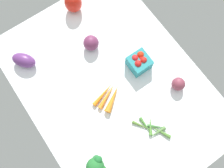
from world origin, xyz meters
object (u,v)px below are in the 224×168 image
Objects in this scene: okra_pile at (153,128)px; berry_basket at (139,62)px; broccoli_head at (96,166)px; red_onion_center at (91,43)px; carrot_bunch at (109,97)px; bell_pepper_red at (73,3)px; eggplant at (24,60)px; red_onion_near_basket at (178,84)px.

berry_basket reaches higher than okra_pile.
okra_pile is at bearing -24.42° from berry_basket.
red_onion_center is at bearing 148.93° from broccoli_head.
carrot_bunch is 1.46× the size of bell_pepper_red.
eggplant is at bearing -147.96° from carrot_bunch.
red_onion_center is 0.70× the size of bell_pepper_red.
carrot_bunch reaches higher than okra_pile.
berry_basket is at bearing 122.63° from broccoli_head.
bell_pepper_red is 1.13× the size of berry_basket.
eggplant is 71.00cm from red_onion_near_basket.
berry_basket is 0.78× the size of broccoli_head.
broccoli_head is at bearing -31.07° from red_onion_center.
eggplant is at bearing -109.33° from red_onion_center.
berry_basket is at bearing -155.13° from red_onion_near_basket.
broccoli_head reaches higher than bell_pepper_red.
red_onion_center is at bearing 32.04° from eggplant.
bell_pepper_red is 76.07cm from broccoli_head.
red_onion_near_basket is 0.52× the size of broccoli_head.
red_onion_center is 22.55cm from bell_pepper_red.
berry_basket is at bearing 15.27° from eggplant.
broccoli_head reaches higher than red_onion_near_basket.
okra_pile is at bearing 18.98° from carrot_bunch.
broccoli_head is (46.68, -28.13, 3.85)cm from red_onion_center.
red_onion_center is (-25.56, 7.45, 2.37)cm from carrot_bunch.
okra_pile is 30.16cm from berry_basket.
eggplant is at bearing -178.08° from broccoli_head.
berry_basket is at bearing 155.58° from okra_pile.
red_onion_near_basket is (60.82, 16.70, -2.13)cm from bell_pepper_red.
red_onion_near_basket is (49.30, 51.10, -0.18)cm from eggplant.
bell_pepper_red is 0.88× the size of broccoli_head.
bell_pepper_red is (-22.07, 4.35, 1.52)cm from red_onion_center.
eggplant is at bearing -126.10° from berry_basket.
broccoli_head reaches higher than okra_pile.
okra_pile is 2.54× the size of red_onion_near_basket.
carrot_bunch is 1.35× the size of eggplant.
red_onion_near_basket is at bearing 7.40° from eggplant.
carrot_bunch is 42.63cm from eggplant.
red_onion_near_basket is at bearing 113.69° from okra_pile.
okra_pile is at bearing -11.24° from eggplant.
carrot_bunch is 1.29× the size of broccoli_head.
broccoli_head reaches higher than carrot_bunch.
carrot_bunch is at bearing -114.84° from red_onion_near_basket.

